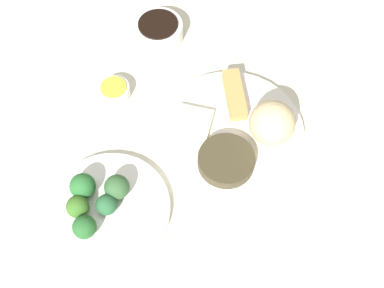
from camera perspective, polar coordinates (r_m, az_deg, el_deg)
name	(u,v)px	position (r m, az deg, el deg)	size (l,w,h in m)	color
tabletop	(211,132)	(0.96, 2.17, 1.41)	(2.20, 2.20, 0.02)	beige
main_plate	(230,132)	(0.94, 4.38, 1.35)	(0.27, 0.27, 0.02)	white
rice_scoop	(272,123)	(0.90, 9.08, 2.36)	(0.08, 0.08, 0.08)	#CAB684
spring_roll	(236,95)	(0.96, 4.97, 5.55)	(0.10, 0.03, 0.02)	tan
crab_rangoon_wonton	(193,123)	(0.93, 0.09, 2.39)	(0.07, 0.07, 0.01)	beige
stir_fry_heap	(226,161)	(0.89, 3.91, -1.89)	(0.10, 0.10, 0.02)	#3E3622
broccoli_plate	(108,209)	(0.88, -9.48, -7.34)	(0.21, 0.21, 0.01)	white
broccoli_floret_0	(84,227)	(0.84, -12.11, -9.19)	(0.04, 0.04, 0.04)	#255C28
broccoli_floret_1	(117,187)	(0.86, -8.52, -4.86)	(0.04, 0.04, 0.04)	#335A31
broccoli_floret_2	(78,207)	(0.86, -12.85, -6.94)	(0.04, 0.04, 0.04)	#376723
broccoli_floret_3	(106,205)	(0.85, -9.68, -6.80)	(0.04, 0.04, 0.04)	#275B34
broccoli_floret_4	(83,186)	(0.87, -12.31, -4.69)	(0.04, 0.04, 0.04)	#29672F
soy_sauce_bowl	(159,32)	(1.07, -3.81, 12.62)	(0.10, 0.10, 0.04)	white
soy_sauce_bowl_liquid	(158,24)	(1.06, -3.88, 13.42)	(0.08, 0.08, 0.00)	black
sauce_ramekin_hot_mustard	(114,91)	(0.99, -8.81, 5.92)	(0.06, 0.06, 0.02)	white
sauce_ramekin_hot_mustard_liquid	(113,87)	(0.98, -8.91, 6.39)	(0.05, 0.05, 0.00)	yellow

